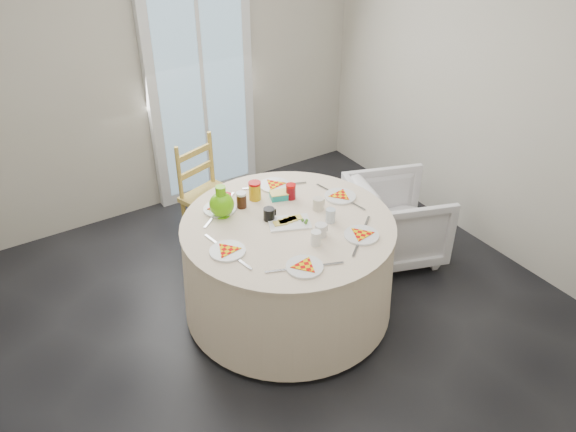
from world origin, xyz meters
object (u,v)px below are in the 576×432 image
wooden_chair (212,195)px  green_pitcher (221,200)px  armchair (396,214)px  table (288,267)px

wooden_chair → green_pitcher: size_ratio=4.26×
wooden_chair → armchair: size_ratio=1.28×
armchair → green_pitcher: size_ratio=3.31×
wooden_chair → armchair: (1.16, -0.94, -0.08)m
green_pitcher → armchair: bearing=-30.1°
wooden_chair → armchair: wooden_chair is taller
table → wooden_chair: wooden_chair is taller
wooden_chair → green_pitcher: green_pitcher is taller
green_pitcher → table: bearing=-65.7°
armchair → green_pitcher: green_pitcher is taller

